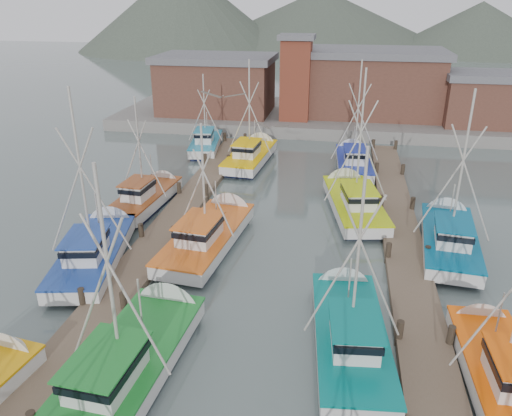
% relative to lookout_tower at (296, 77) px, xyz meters
% --- Properties ---
extents(ground, '(260.00, 260.00, 0.00)m').
position_rel_lookout_tower_xyz_m(ground, '(2.00, -33.00, -5.55)').
color(ground, '#4B5A57').
rests_on(ground, ground).
extents(dock_left, '(2.30, 46.00, 1.50)m').
position_rel_lookout_tower_xyz_m(dock_left, '(-5.00, -28.96, -5.34)').
color(dock_left, brown).
rests_on(dock_left, ground).
extents(dock_right, '(2.30, 46.00, 1.50)m').
position_rel_lookout_tower_xyz_m(dock_right, '(9.00, -28.96, -5.34)').
color(dock_right, brown).
rests_on(dock_right, ground).
extents(quay, '(44.00, 16.00, 1.20)m').
position_rel_lookout_tower_xyz_m(quay, '(2.00, 4.00, -4.95)').
color(quay, slate).
rests_on(quay, ground).
extents(shed_left, '(12.72, 8.48, 6.20)m').
position_rel_lookout_tower_xyz_m(shed_left, '(-9.00, 2.00, -1.21)').
color(shed_left, brown).
rests_on(shed_left, quay).
extents(shed_center, '(14.84, 9.54, 6.90)m').
position_rel_lookout_tower_xyz_m(shed_center, '(8.00, 4.00, -0.86)').
color(shed_center, brown).
rests_on(shed_center, quay).
extents(shed_right, '(8.48, 6.36, 5.20)m').
position_rel_lookout_tower_xyz_m(shed_right, '(19.00, 1.00, -1.71)').
color(shed_right, brown).
rests_on(shed_right, quay).
extents(lookout_tower, '(3.60, 3.60, 8.50)m').
position_rel_lookout_tower_xyz_m(lookout_tower, '(0.00, 0.00, 0.00)').
color(lookout_tower, maroon).
rests_on(lookout_tower, quay).
extents(distant_hills, '(175.00, 140.00, 42.00)m').
position_rel_lookout_tower_xyz_m(distant_hills, '(-10.76, 89.59, -5.55)').
color(distant_hills, '#4A5547').
rests_on(distant_hills, ground).
extents(boat_4, '(3.90, 9.96, 9.62)m').
position_rel_lookout_tower_xyz_m(boat_4, '(-2.11, -38.53, -4.87)').
color(boat_4, black).
rests_on(boat_4, ground).
extents(boat_5, '(3.75, 9.12, 9.43)m').
position_rel_lookout_tower_xyz_m(boat_5, '(5.95, -35.20, -4.87)').
color(boat_5, black).
rests_on(boat_5, ground).
extents(boat_6, '(4.52, 9.45, 10.29)m').
position_rel_lookout_tower_xyz_m(boat_6, '(-7.56, -30.47, -4.86)').
color(boat_6, black).
rests_on(boat_6, ground).
extents(boat_7, '(3.81, 7.93, 9.68)m').
position_rel_lookout_tower_xyz_m(boat_7, '(11.39, -36.52, -4.87)').
color(boat_7, black).
rests_on(boat_7, ground).
extents(boat_8, '(3.89, 9.75, 8.17)m').
position_rel_lookout_tower_xyz_m(boat_8, '(-1.96, -27.50, -4.87)').
color(boat_8, black).
rests_on(boat_8, ground).
extents(boat_9, '(4.56, 9.72, 10.27)m').
position_rel_lookout_tower_xyz_m(boat_9, '(6.12, -21.06, -4.86)').
color(boat_9, black).
rests_on(boat_9, ground).
extents(boat_10, '(3.32, 8.03, 8.18)m').
position_rel_lookout_tower_xyz_m(boat_10, '(-7.68, -22.64, -4.87)').
color(boat_10, black).
rests_on(boat_10, ground).
extents(boat_11, '(3.98, 9.27, 9.93)m').
position_rel_lookout_tower_xyz_m(boat_11, '(11.50, -25.53, -4.86)').
color(boat_11, black).
rests_on(boat_11, ground).
extents(boat_12, '(3.80, 9.26, 9.50)m').
position_rel_lookout_tower_xyz_m(boat_12, '(-2.44, -11.94, -4.87)').
color(boat_12, black).
rests_on(boat_12, ground).
extents(boat_13, '(3.80, 8.74, 9.60)m').
position_rel_lookout_tower_xyz_m(boat_13, '(6.19, -12.22, -4.87)').
color(boat_13, black).
rests_on(boat_13, ground).
extents(boat_14, '(3.39, 7.96, 7.58)m').
position_rel_lookout_tower_xyz_m(boat_14, '(-7.31, -8.84, -4.87)').
color(boat_14, black).
rests_on(boat_14, ground).
extents(gull_near, '(1.55, 0.64, 0.24)m').
position_rel_lookout_tower_xyz_m(gull_near, '(1.16, -36.33, 4.75)').
color(gull_near, gray).
rests_on(gull_near, ground).
extents(gull_far, '(1.47, 0.65, 0.24)m').
position_rel_lookout_tower_xyz_m(gull_far, '(2.09, -31.16, 2.50)').
color(gull_far, gray).
rests_on(gull_far, ground).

